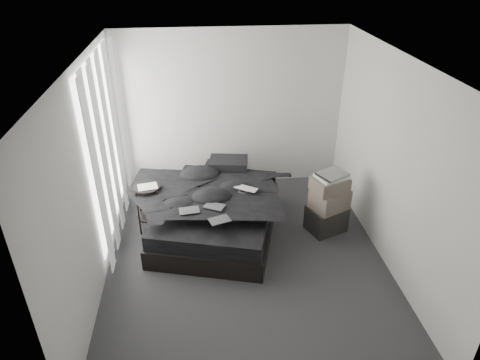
{
  "coord_description": "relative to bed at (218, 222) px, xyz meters",
  "views": [
    {
      "loc": [
        -0.55,
        -4.41,
        3.71
      ],
      "look_at": [
        0.0,
        0.8,
        0.75
      ],
      "focal_mm": 32.0,
      "sensor_mm": 36.0,
      "label": 1
    }
  ],
  "objects": [
    {
      "name": "wall_right",
      "position": [
        2.13,
        -0.69,
        1.16
      ],
      "size": [
        0.01,
        4.2,
        2.6
      ],
      "primitive_type": "cube",
      "color": "silver",
      "rests_on": "ground"
    },
    {
      "name": "comic_a",
      "position": [
        -0.38,
        -0.46,
        0.6
      ],
      "size": [
        0.28,
        0.2,
        0.01
      ],
      "primitive_type": "cube",
      "rotation": [
        0.0,
        0.0,
        0.12
      ],
      "color": "black",
      "rests_on": "duvet"
    },
    {
      "name": "pillow_upper",
      "position": [
        0.22,
        0.74,
        0.56
      ],
      "size": [
        0.63,
        0.49,
        0.13
      ],
      "primitive_type": "cube",
      "rotation": [
        0.0,
        0.0,
        -0.16
      ],
      "color": "black",
      "rests_on": "pillow_lower"
    },
    {
      "name": "curtain_left",
      "position": [
        -1.4,
        0.21,
        1.14
      ],
      "size": [
        0.06,
        2.12,
        2.48
      ],
      "primitive_type": "cube",
      "color": "white",
      "rests_on": "wall_left"
    },
    {
      "name": "ceiling",
      "position": [
        0.33,
        -0.69,
        2.46
      ],
      "size": [
        3.6,
        4.2,
        0.01
      ],
      "primitive_type": "cube",
      "color": "white",
      "rests_on": "ground"
    },
    {
      "name": "duvet",
      "position": [
        -0.01,
        -0.05,
        0.48
      ],
      "size": [
        1.92,
        2.09,
        0.24
      ],
      "primitive_type": "imported",
      "rotation": [
        0.0,
        0.0,
        -0.27
      ],
      "color": "black",
      "rests_on": "mattress"
    },
    {
      "name": "wall_back",
      "position": [
        0.33,
        1.41,
        1.16
      ],
      "size": [
        3.6,
        0.01,
        2.6
      ],
      "primitive_type": "cube",
      "color": "silver",
      "rests_on": "ground"
    },
    {
      "name": "wall_front",
      "position": [
        0.33,
        -2.79,
        1.16
      ],
      "size": [
        3.6,
        0.01,
        2.6
      ],
      "primitive_type": "cube",
      "color": "silver",
      "rests_on": "ground"
    },
    {
      "name": "comic_b",
      "position": [
        -0.06,
        -0.4,
        0.61
      ],
      "size": [
        0.31,
        0.27,
        0.01
      ],
      "primitive_type": "cube",
      "rotation": [
        0.0,
        0.0,
        -0.47
      ],
      "color": "black",
      "rests_on": "duvet"
    },
    {
      "name": "side_stand",
      "position": [
        -0.97,
        0.15,
        0.21
      ],
      "size": [
        0.39,
        0.39,
        0.7
      ],
      "primitive_type": "cylinder",
      "rotation": [
        0.0,
        0.0,
        0.03
      ],
      "color": "black",
      "rests_on": "floor"
    },
    {
      "name": "box_lower",
      "position": [
        1.56,
        -0.15,
        0.05
      ],
      "size": [
        0.62,
        0.56,
        0.38
      ],
      "primitive_type": "cube",
      "rotation": [
        0.0,
        0.0,
        0.38
      ],
      "color": "black",
      "rests_on": "floor"
    },
    {
      "name": "comic_c",
      "position": [
        -0.01,
        -0.72,
        0.61
      ],
      "size": [
        0.3,
        0.25,
        0.01
      ],
      "primitive_type": "cube",
      "rotation": [
        0.0,
        0.0,
        0.35
      ],
      "color": "black",
      "rests_on": "duvet"
    },
    {
      "name": "floor_books",
      "position": [
        -0.73,
        -0.09,
        -0.07
      ],
      "size": [
        0.21,
        0.24,
        0.14
      ],
      "primitive_type": "cube",
      "rotation": [
        0.0,
        0.0,
        0.43
      ],
      "color": "black",
      "rests_on": "floor"
    },
    {
      "name": "box_upper",
      "position": [
        1.55,
        -0.16,
        0.62
      ],
      "size": [
        0.55,
        0.49,
        0.2
      ],
      "primitive_type": "cube",
      "rotation": [
        0.0,
        0.0,
        0.33
      ],
      "color": "#5E534A",
      "rests_on": "box_mid"
    },
    {
      "name": "mattress",
      "position": [
        0.0,
        0.0,
        0.25
      ],
      "size": [
        1.96,
        2.31,
        0.22
      ],
      "primitive_type": "cube",
      "rotation": [
        0.0,
        0.0,
        -0.27
      ],
      "color": "black",
      "rests_on": "bed"
    },
    {
      "name": "window_left",
      "position": [
        -1.45,
        0.21,
        1.21
      ],
      "size": [
        0.02,
        2.0,
        2.3
      ],
      "primitive_type": "cube",
      "color": "white",
      "rests_on": "wall_left"
    },
    {
      "name": "wall_left",
      "position": [
        -1.47,
        -0.69,
        1.16
      ],
      "size": [
        0.01,
        4.2,
        2.6
      ],
      "primitive_type": "cube",
      "color": "silver",
      "rests_on": "ground"
    },
    {
      "name": "art_book_snake",
      "position": [
        1.57,
        -0.16,
        0.78
      ],
      "size": [
        0.47,
        0.44,
        0.04
      ],
      "primitive_type": "cube",
      "rotation": [
        0.0,
        0.0,
        0.48
      ],
      "color": "silver",
      "rests_on": "art_book_white"
    },
    {
      "name": "art_book_white",
      "position": [
        1.56,
        -0.15,
        0.74
      ],
      "size": [
        0.47,
        0.43,
        0.04
      ],
      "primitive_type": "cube",
      "rotation": [
        0.0,
        0.0,
        0.38
      ],
      "color": "silver",
      "rests_on": "box_upper"
    },
    {
      "name": "floor",
      "position": [
        0.33,
        -0.69,
        -0.14
      ],
      "size": [
        3.6,
        4.2,
        0.01
      ],
      "primitive_type": "cube",
      "color": "#313134",
      "rests_on": "ground"
    },
    {
      "name": "bed",
      "position": [
        0.0,
        0.0,
        0.0
      ],
      "size": [
        2.04,
        2.39,
        0.28
      ],
      "primitive_type": "cube",
      "rotation": [
        0.0,
        0.0,
        -0.27
      ],
      "color": "black",
      "rests_on": "floor"
    },
    {
      "name": "papers",
      "position": [
        -0.96,
        0.14,
        0.56
      ],
      "size": [
        0.3,
        0.25,
        0.01
      ],
      "primitive_type": "cube",
      "rotation": [
        0.0,
        0.0,
        0.21
      ],
      "color": "white",
      "rests_on": "side_stand"
    },
    {
      "name": "pillow_lower",
      "position": [
        0.16,
        0.78,
        0.43
      ],
      "size": [
        0.71,
        0.57,
        0.14
      ],
      "primitive_type": "cube",
      "rotation": [
        0.0,
        0.0,
        -0.27
      ],
      "color": "black",
      "rests_on": "mattress"
    },
    {
      "name": "box_mid",
      "position": [
        1.57,
        -0.16,
        0.38
      ],
      "size": [
        0.59,
        0.55,
        0.29
      ],
      "primitive_type": "cube",
      "rotation": [
        0.0,
        0.0,
        0.45
      ],
      "color": "#5E534A",
      "rests_on": "box_lower"
    },
    {
      "name": "laptop",
      "position": [
        0.38,
        -0.05,
        0.61
      ],
      "size": [
        0.39,
        0.36,
        0.03
      ],
      "primitive_type": "imported",
      "rotation": [
        0.0,
        0.0,
        -0.58
      ],
      "color": "silver",
      "rests_on": "duvet"
    }
  ]
}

